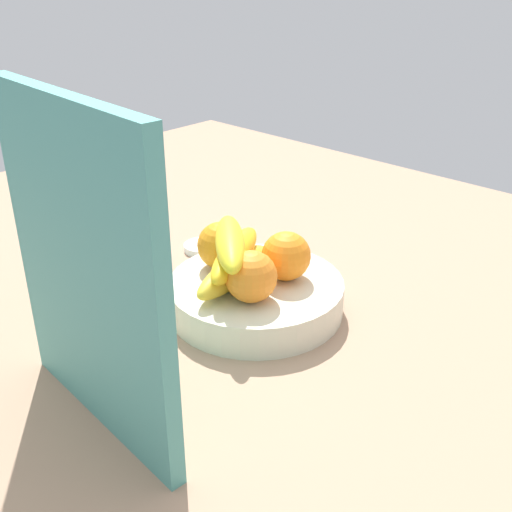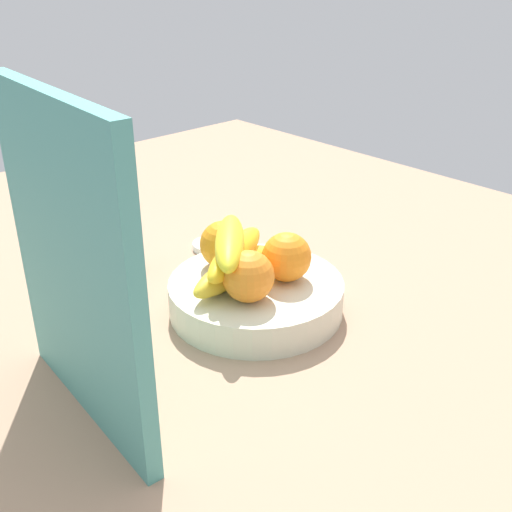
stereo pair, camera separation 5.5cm
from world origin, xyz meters
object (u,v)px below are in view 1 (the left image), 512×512
fruit_bowl (256,296)px  orange_front_left (286,256)px  thermos_tumbler (105,218)px  jar_lid (202,247)px  orange_front_right (221,245)px  orange_center (251,277)px  banana_bunch (233,256)px  cutting_board (86,275)px

fruit_bowl → orange_front_left: 7.33cm
thermos_tumbler → jar_lid: 18.43cm
thermos_tumbler → jar_lid: size_ratio=3.04×
orange_front_right → orange_center: same height
orange_center → banana_bunch: bearing=-18.4°
orange_front_right → banana_bunch: size_ratio=0.39×
orange_front_right → banana_bunch: banana_bunch is taller
orange_center → jar_lid: 27.69cm
thermos_tumbler → banana_bunch: bearing=-168.8°
fruit_bowl → thermos_tumbler: bearing=15.7°
orange_front_right → fruit_bowl: bearing=-178.2°
fruit_bowl → orange_center: orange_center is taller
orange_front_right → jar_lid: (13.75, -8.39, -7.71)cm
jar_lid → orange_front_right: bearing=148.6°
thermos_tumbler → cutting_board: bearing=143.7°
thermos_tumbler → orange_front_left: bearing=-158.9°
orange_front_right → banana_bunch: 5.31cm
orange_center → banana_bunch: 5.36cm
banana_bunch → orange_center: bearing=161.6°
thermos_tumbler → orange_front_right: bearing=-159.7°
banana_bunch → thermos_tumbler: 24.00cm
orange_front_left → orange_center: 7.84cm
orange_front_left → orange_front_right: 9.96cm
fruit_bowl → cutting_board: 32.46cm
fruit_bowl → orange_center: size_ratio=3.56×
orange_front_left → banana_bunch: (4.46, 6.14, 0.69)cm
orange_center → jar_lid: (23.54, -12.38, -7.71)cm
orange_front_right → banana_bunch: bearing=154.0°
cutting_board → fruit_bowl: bearing=-79.2°
fruit_bowl → orange_front_right: bearing=1.8°
orange_front_left → orange_center: size_ratio=1.00×
orange_center → cutting_board: size_ratio=0.20×
orange_front_left → banana_bunch: size_ratio=0.39×
orange_center → jar_lid: bearing=-27.7°
fruit_bowl → orange_center: (-3.02, 4.20, 5.90)cm
banana_bunch → jar_lid: bearing=-30.1°
fruit_bowl → orange_front_left: (-2.43, -3.62, 5.90)cm
fruit_bowl → banana_bunch: banana_bunch is taller
orange_center → cutting_board: (-0.14, 24.09, 9.72)cm
orange_center → banana_bunch: size_ratio=0.39×
fruit_bowl → cutting_board: size_ratio=0.69×
fruit_bowl → orange_center: bearing=125.8°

